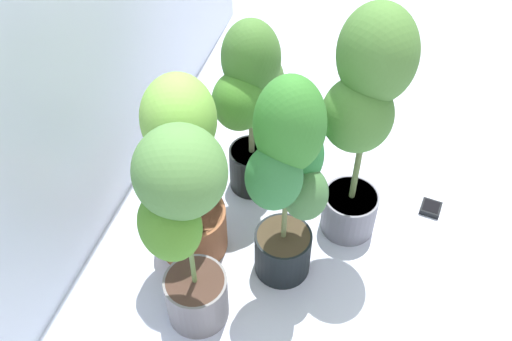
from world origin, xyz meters
name	(u,v)px	position (x,y,z in m)	size (l,w,h in m)	color
ground_plane	(313,272)	(0.00, 0.00, 0.00)	(8.00, 8.00, 0.00)	silver
mylar_back_wall	(45,4)	(0.00, 0.86, 1.00)	(3.20, 0.01, 2.00)	silver
potted_plant_center	(289,176)	(-0.01, 0.11, 0.52)	(0.33, 0.32, 0.90)	black
potted_plant_back_center	(181,169)	(-0.02, 0.48, 0.45)	(0.34, 0.32, 0.82)	#985735
potted_plant_front_right	(364,111)	(0.24, -0.07, 0.63)	(0.38, 0.36, 1.01)	slate
potted_plant_back_left	(183,223)	(-0.30, 0.36, 0.53)	(0.37, 0.33, 0.88)	slate
potted_plant_back_right	(251,98)	(0.36, 0.36, 0.48)	(0.41, 0.28, 0.81)	black
hygrometer_box	(431,208)	(0.44, -0.40, 0.01)	(0.09, 0.09, 0.03)	black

